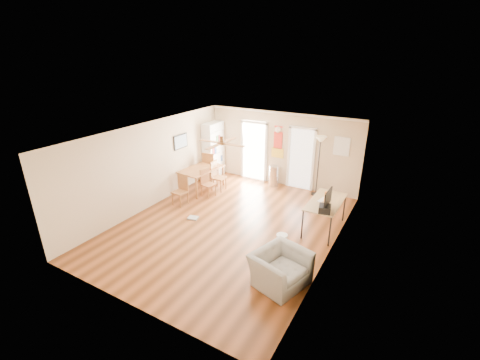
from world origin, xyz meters
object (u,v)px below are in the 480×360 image
Objects in this scene: dining_chair_far at (211,166)px; printer at (325,209)px; dining_chair_right_a at (219,176)px; dining_chair_right_b at (208,183)px; wastebasket_a at (282,240)px; dining_chair_near at (180,190)px; dining_table at (202,179)px; armchair at (280,268)px; computer_desk at (324,215)px; bookshelf at (213,150)px; trash_can at (274,176)px; torchiere_lamp at (318,167)px; wastebasket_b at (273,250)px.

dining_chair_far is 3.34× the size of printer.
dining_chair_right_b is (0.00, -0.62, -0.04)m from dining_chair_right_a.
dining_chair_near is at bearing 171.05° from wastebasket_a.
armchair is (4.30, -3.19, -0.03)m from dining_table.
dining_chair_right_b reaches higher than computer_desk.
bookshelf is at bearing 106.24° from dining_chair_near.
dining_table is 2.54m from trash_can.
dining_chair_far reaches higher than computer_desk.
torchiere_lamp is at bearing 25.44° from armchair.
dining_chair_near is 3.72m from wastebasket_a.
wastebasket_b is 0.99m from armchair.
dining_chair_near is (0.14, -1.34, 0.10)m from dining_table.
trash_can is at bearing 42.53° from armchair.
dining_chair_near reaches higher than computer_desk.
armchair is at bearing -114.67° from dining_chair_right_b.
trash_can is 3.20m from computer_desk.
trash_can is at bearing -1.66° from bookshelf.
dining_chair_far reaches higher than dining_chair_right_b.
wastebasket_b is at bearing -87.28° from torchiere_lamp.
dining_chair_right_a is 1.63m from dining_chair_near.
dining_table is 1.40× the size of armchair.
dining_table is 0.61m from dining_chair_right_a.
dining_chair_right_a is at bearing 141.02° from wastebasket_b.
wastebasket_b is (-0.68, -1.78, -0.27)m from computer_desk.
dining_chair_right_a is (0.92, -1.07, -0.53)m from bookshelf.
armchair is at bearing -136.05° from dining_chair_right_a.
dining_chair_right_b is (0.92, -1.68, -0.57)m from bookshelf.
torchiere_lamp is at bearing 92.72° from wastebasket_b.
torchiere_lamp is 6.06× the size of printer.
dining_chair_right_a is at bearing -55.42° from bookshelf.
dining_table is 4.46m from wastebasket_b.
dining_table is 4.79m from printer.
computer_desk is (3.91, -0.21, -0.04)m from dining_chair_right_b.
dining_chair_far is at bearing -162.76° from trash_can.
armchair is at bearing -18.76° from dining_chair_near.
printer is at bearing -77.13° from computer_desk.
trash_can is 4.25m from wastebasket_b.
dining_chair_right_b is 3.04× the size of wastebasket_b.
wastebasket_a is at bearing 137.25° from dining_chair_far.
wastebasket_a is (-0.79, -0.71, -0.76)m from printer.
dining_chair_right_a reaches higher than trash_can.
armchair is (-0.30, -1.98, -0.57)m from printer.
dining_chair_right_b is 3.62m from torchiere_lamp.
printer is at bearing 54.61° from wastebasket_b.
trash_can is 2.45× the size of wastebasket_b.
torchiere_lamp reaches higher than trash_can.
dining_chair_far is 3.85m from torchiere_lamp.
wastebasket_a is (3.26, -1.54, -0.30)m from dining_chair_right_b.
wastebasket_a is at bearing -127.12° from dining_chair_right_a.
dining_chair_right_b is 0.46× the size of torchiere_lamp.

